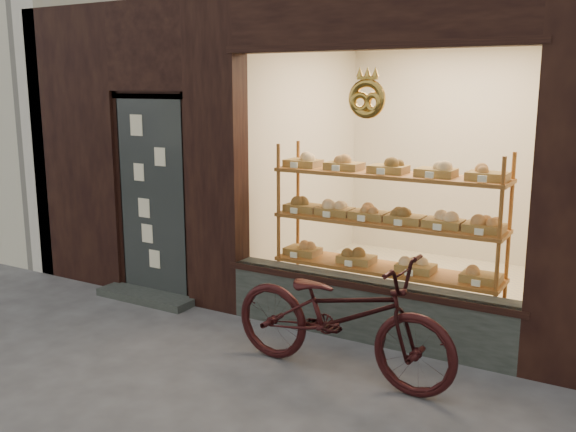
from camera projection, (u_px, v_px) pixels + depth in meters
The scene contains 3 objects.
ground at pixel (174, 431), 4.28m from camera, with size 90.00×90.00×0.00m, color #414141.
display_shelf at pixel (386, 234), 6.02m from camera, with size 2.20×0.45×1.70m.
bicycle at pixel (340, 315), 5.01m from camera, with size 0.67×1.91×1.00m, color black.
Camera 1 is at (2.64, -2.97, 2.27)m, focal length 40.00 mm.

